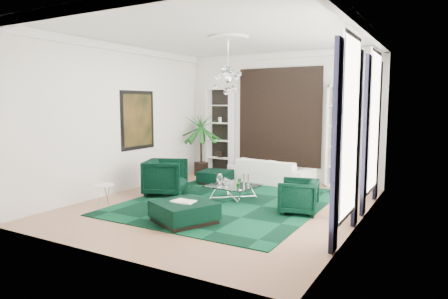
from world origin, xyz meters
The scene contains 30 objects.
floor centered at (0.00, 0.00, -0.01)m, with size 6.00×7.00×0.02m, color tan.
ceiling centered at (0.00, 0.00, 3.81)m, with size 6.00×7.00×0.02m, color white.
wall_back centered at (0.00, 3.51, 1.90)m, with size 6.00×0.02×3.80m, color white.
wall_front centered at (0.00, -3.51, 1.90)m, with size 6.00×0.02×3.80m, color white.
wall_left centered at (-3.01, 0.00, 1.90)m, with size 0.02×7.00×3.80m, color white.
wall_right centered at (3.01, 0.00, 1.90)m, with size 0.02×7.00×3.80m, color white.
crown_molding centered at (0.00, 0.00, 3.70)m, with size 6.00×7.00×0.18m, color white, non-canonical shape.
ceiling_medallion centered at (0.00, 0.30, 3.77)m, with size 0.90×0.90×0.05m, color white.
tapestry centered at (0.00, 3.46, 1.90)m, with size 2.50×0.06×2.80m, color black.
shelving_left centered at (-1.95, 3.31, 1.40)m, with size 0.90×0.38×2.80m, color white, non-canonical shape.
shelving_right centered at (1.95, 3.31, 1.40)m, with size 0.90×0.38×2.80m, color white, non-canonical shape.
painting centered at (-2.97, 0.60, 1.85)m, with size 0.04×1.30×1.60m, color black.
window_near centered at (2.99, -0.90, 1.90)m, with size 0.03×1.10×2.90m, color white.
curtain_near_a centered at (2.96, -1.68, 1.65)m, with size 0.07×0.30×3.25m, color black.
curtain_near_b centered at (2.96, -0.12, 1.65)m, with size 0.07×0.30×3.25m, color black.
window_far centered at (2.99, 1.50, 1.90)m, with size 0.03×1.10×2.90m, color white.
curtain_far_a centered at (2.96, 0.72, 1.65)m, with size 0.07×0.30×3.25m, color black.
curtain_far_b centered at (2.96, 2.28, 1.65)m, with size 0.07×0.30×3.25m, color black.
rug centered at (0.00, 0.30, 0.01)m, with size 4.20×5.00×0.02m, color black.
sofa centered at (0.00, 2.85, 0.35)m, with size 2.43×0.95×0.71m, color white.
armchair_left centered at (-1.75, 0.20, 0.45)m, with size 0.97×0.99×0.90m, color black.
armchair_right centered at (1.75, 0.20, 0.36)m, with size 0.77×0.80×0.73m, color black.
coffee_table centered at (0.00, 0.55, 0.18)m, with size 1.07×1.07×0.37m, color white, non-canonical shape.
ottoman_side centered at (-1.35, 2.00, 0.19)m, with size 0.85×0.85×0.38m, color black.
ottoman_front centered at (0.05, -1.55, 0.21)m, with size 1.04×1.04×0.42m, color black.
book centered at (0.05, -1.55, 0.43)m, with size 0.46×0.31×0.03m, color white.
side_table centered at (-2.35, -1.30, 0.22)m, with size 0.47×0.47×0.45m, color white.
palm centered at (-2.45, 2.95, 1.27)m, with size 1.58×1.58×2.53m, color #17571B, non-canonical shape.
chandelier centered at (0.00, 0.30, 2.85)m, with size 0.72×0.72×0.65m, color white, non-canonical shape.
table_plant centered at (0.27, 0.33, 0.48)m, with size 0.13×0.10×0.23m, color #17571B.
Camera 1 is at (4.43, -7.72, 2.31)m, focal length 32.00 mm.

